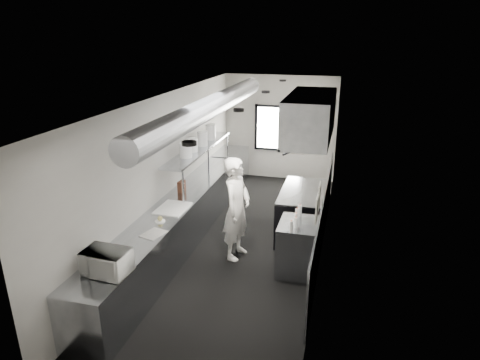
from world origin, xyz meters
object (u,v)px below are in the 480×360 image
Objects in this scene: small_plate at (160,221)px; squeeze_bottle_b at (296,223)px; deli_tub_b at (103,256)px; plate_stack_b at (193,145)px; cutting_board at (173,208)px; squeeze_bottle_c at (296,218)px; range at (302,213)px; plate_stack_c at (202,139)px; knife_block at (182,186)px; plate_stack_a at (186,150)px; squeeze_bottle_e at (300,211)px; prep_counter at (175,227)px; plate_stack_d at (211,132)px; exhaust_hood at (310,117)px; line_cook at (237,209)px; microwave at (106,262)px; deli_tub_a at (111,250)px; far_work_table at (231,167)px; squeeze_bottle_a at (291,226)px; squeeze_bottle_d at (297,214)px; bottle_station at (298,247)px; pass_shelf at (199,149)px.

squeeze_bottle_b is at bearing 9.00° from small_plate.
plate_stack_b reaches higher than deli_tub_b.
cutting_board is 2.22m from squeeze_bottle_b.
squeeze_bottle_c is (2.19, -0.04, 0.08)m from cutting_board.
range is at bearing 0.42° from plate_stack_b.
knife_block is at bearing -95.28° from plate_stack_c.
plate_stack_a is 1.56× the size of squeeze_bottle_c.
prep_counter is at bearing -177.96° from squeeze_bottle_e.
plate_stack_d is (0.02, 1.45, 0.03)m from plate_stack_a.
squeeze_bottle_c is at bearing -93.97° from squeeze_bottle_e.
exhaust_hood reaches higher than line_cook.
microwave is 0.54m from deli_tub_a.
far_work_table is 5.76m from deli_tub_b.
exhaust_hood is at bearing 88.91° from squeeze_bottle_a.
cutting_board is 2.23m from squeeze_bottle_e.
cutting_board is at bearing -175.73° from squeeze_bottle_d.
knife_block reaches higher than squeeze_bottle_a.
squeeze_bottle_c is at bearing -14.64° from knife_block.
exhaust_hood is 2.24m from squeeze_bottle_a.
exhaust_hood is at bearing 51.94° from deli_tub_a.
squeeze_bottle_d is at bearing 93.26° from squeeze_bottle_c.
plate_stack_d reaches higher than prep_counter.
deli_tub_a is at bearing -148.44° from squeeze_bottle_b.
squeeze_bottle_e is (2.27, 0.08, 0.55)m from prep_counter.
plate_stack_c is at bearing 93.81° from microwave.
plate_stack_b is (-0.14, 3.53, 0.64)m from microwave.
plate_stack_d is 1.99× the size of squeeze_bottle_d.
far_work_table is 2.81m from plate_stack_b.
microwave is at bearing -87.77° from plate_stack_b.
microwave reaches higher than bottle_station.
squeeze_bottle_c reaches higher than deli_tub_a.
plate_stack_d is 3.64m from squeeze_bottle_a.
pass_shelf is at bearing 137.76° from squeeze_bottle_a.
squeeze_bottle_c is (-0.00, -1.43, -1.40)m from exhaust_hood.
range is at bearing 28.74° from prep_counter.
plate_stack_c reaches higher than squeeze_bottle_d.
knife_block reaches higher than small_plate.
small_plate is 2.24m from squeeze_bottle_c.
plate_stack_d is at bearing 136.92° from squeeze_bottle_e.
bottle_station is at bearing -83.28° from squeeze_bottle_e.
line_cook is 2.63m from microwave.
plate_stack_d is (-0.03, 2.23, 1.29)m from prep_counter.
plate_stack_b is at bearing -179.59° from exhaust_hood.
line_cook is 10.71× the size of squeeze_bottle_d.
small_plate is at bearing 79.27° from deli_tub_b.
line_cook is at bearing -42.79° from plate_stack_b.
exhaust_hood is at bearing -48.06° from far_work_table.
line_cook is at bearing 35.25° from small_plate.
squeeze_bottle_d is (2.23, -3.73, 0.54)m from far_work_table.
deli_tub_a is at bearing -127.37° from range.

